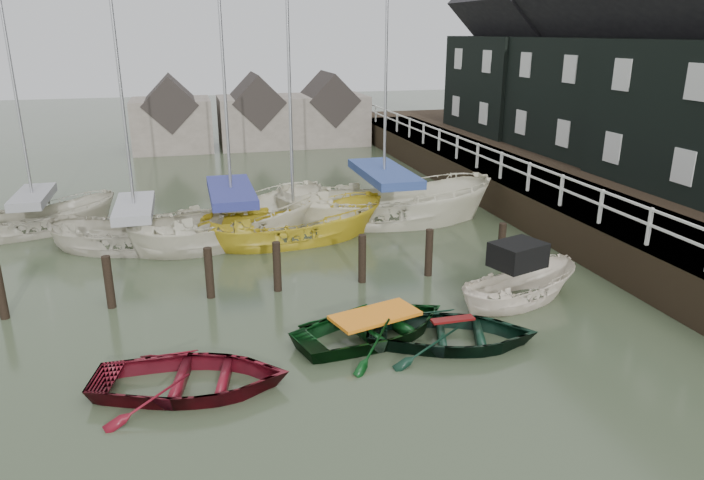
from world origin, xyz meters
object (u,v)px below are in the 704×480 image
object	(u,v)px
rowboat_green	(375,337)
sailboat_b	(234,237)
sailboat_a	(139,246)
rowboat_red	(192,390)
rowboat_dkgreen	(451,343)
sailboat_e	(38,230)
sailboat_d	(383,219)
motorboat	(518,297)
sailboat_c	(294,239)

from	to	relation	value
rowboat_green	sailboat_b	world-z (taller)	sailboat_b
sailboat_a	rowboat_red	bearing A→B (deg)	-153.82
rowboat_green	rowboat_dkgreen	xyz separation A→B (m)	(1.60, -0.75, 0.00)
sailboat_a	sailboat_e	world-z (taller)	sailboat_a
rowboat_red	rowboat_dkgreen	bearing A→B (deg)	-73.28
sailboat_e	sailboat_a	bearing A→B (deg)	-146.13
rowboat_dkgreen	sailboat_d	size ratio (longest dim) A/B	0.28
motorboat	sailboat_d	xyz separation A→B (m)	(-1.20, 7.90, -0.06)
sailboat_a	sailboat_e	distance (m)	4.48
rowboat_dkgreen	sailboat_b	bearing A→B (deg)	43.48
motorboat	rowboat_green	bearing A→B (deg)	85.48
sailboat_d	sailboat_e	xyz separation A→B (m)	(-12.25, 1.90, 0.00)
motorboat	sailboat_b	size ratio (longest dim) A/B	0.35
sailboat_e	sailboat_d	bearing A→B (deg)	-117.22
sailboat_a	motorboat	bearing A→B (deg)	-108.42
rowboat_dkgreen	sailboat_d	xyz separation A→B (m)	(1.45, 9.66, 0.06)
motorboat	sailboat_a	xyz separation A→B (m)	(-9.90, 7.05, -0.05)
rowboat_red	sailboat_a	xyz separation A→B (m)	(-1.50, 9.31, 0.07)
sailboat_e	rowboat_green	bearing A→B (deg)	-158.01
rowboat_red	rowboat_dkgreen	distance (m)	5.78
rowboat_dkgreen	motorboat	size ratio (longest dim) A/B	0.94
sailboat_b	sailboat_e	bearing A→B (deg)	47.09
sailboat_a	sailboat_b	bearing A→B (deg)	-69.66
sailboat_d	sailboat_e	size ratio (longest dim) A/B	1.50
sailboat_e	rowboat_red	bearing A→B (deg)	-175.72
rowboat_green	sailboat_c	bearing A→B (deg)	-11.61
sailboat_c	sailboat_e	bearing A→B (deg)	63.34
sailboat_a	sailboat_e	bearing A→B (deg)	69.33
rowboat_green	sailboat_a	distance (m)	9.86
sailboat_b	sailboat_e	size ratio (longest dim) A/B	1.28
rowboat_red	rowboat_green	size ratio (longest dim) A/B	0.99
rowboat_red	rowboat_dkgreen	size ratio (longest dim) A/B	1.00
rowboat_dkgreen	sailboat_a	bearing A→B (deg)	58.18
sailboat_a	sailboat_d	distance (m)	8.74
rowboat_green	sailboat_d	world-z (taller)	sailboat_d
rowboat_red	sailboat_a	distance (m)	9.43
rowboat_green	rowboat_red	bearing A→B (deg)	90.65
rowboat_dkgreen	sailboat_e	bearing A→B (deg)	61.78
rowboat_dkgreen	motorboat	distance (m)	3.18
rowboat_dkgreen	sailboat_c	xyz separation A→B (m)	(-2.17, 8.35, 0.01)
sailboat_b	sailboat_c	xyz separation A→B (m)	(1.98, -0.64, -0.05)
motorboat	sailboat_e	distance (m)	16.63
rowboat_dkgreen	motorboat	world-z (taller)	motorboat
sailboat_d	sailboat_c	bearing A→B (deg)	119.63
sailboat_a	sailboat_c	distance (m)	5.11
sailboat_a	sailboat_b	distance (m)	3.11
rowboat_green	sailboat_c	xyz separation A→B (m)	(-0.57, 7.60, 0.01)
rowboat_dkgreen	sailboat_b	distance (m)	9.90
rowboat_green	motorboat	xyz separation A→B (m)	(4.24, 1.02, 0.12)
rowboat_dkgreen	sailboat_c	bearing A→B (deg)	33.27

